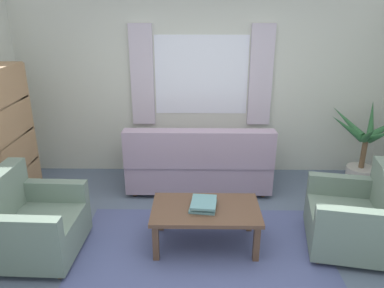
% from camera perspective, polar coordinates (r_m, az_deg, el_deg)
% --- Properties ---
extents(ground_plane, '(6.24, 6.24, 0.00)m').
position_cam_1_polar(ground_plane, '(3.82, 1.60, -17.76)').
color(ground_plane, slate).
extents(wall_back, '(5.32, 0.12, 2.60)m').
position_cam_1_polar(wall_back, '(5.36, 1.44, 9.09)').
color(wall_back, beige).
rests_on(wall_back, ground_plane).
extents(window_with_curtains, '(1.98, 0.07, 1.40)m').
position_cam_1_polar(window_with_curtains, '(5.25, 1.46, 10.51)').
color(window_with_curtains, white).
extents(area_rug, '(2.58, 1.95, 0.01)m').
position_cam_1_polar(area_rug, '(3.81, 1.60, -17.69)').
color(area_rug, '#4C5684').
rests_on(area_rug, ground_plane).
extents(couch, '(1.90, 0.82, 0.92)m').
position_cam_1_polar(couch, '(4.99, 1.06, -3.02)').
color(couch, '#998499').
rests_on(couch, ground_plane).
extents(armchair_left, '(0.85, 0.87, 0.88)m').
position_cam_1_polar(armchair_left, '(4.05, -23.64, -11.15)').
color(armchair_left, slate).
rests_on(armchair_left, ground_plane).
extents(armchair_right, '(0.96, 0.98, 0.88)m').
position_cam_1_polar(armchair_right, '(4.16, 24.11, -10.33)').
color(armchair_right, slate).
rests_on(armchair_right, ground_plane).
extents(coffee_table, '(1.10, 0.64, 0.44)m').
position_cam_1_polar(coffee_table, '(3.84, 2.13, -10.58)').
color(coffee_table, brown).
rests_on(coffee_table, ground_plane).
extents(book_stack_on_table, '(0.30, 0.33, 0.07)m').
position_cam_1_polar(book_stack_on_table, '(3.80, 1.76, -9.24)').
color(book_stack_on_table, '#5B8E93').
rests_on(book_stack_on_table, coffee_table).
extents(potted_plant, '(1.20, 1.05, 1.15)m').
position_cam_1_polar(potted_plant, '(5.53, 24.97, -1.37)').
color(potted_plant, '#B7B2A8').
rests_on(potted_plant, ground_plane).
extents(bookshelf, '(0.30, 0.94, 1.72)m').
position_cam_1_polar(bookshelf, '(5.05, -26.14, 0.30)').
color(bookshelf, '#A87F56').
rests_on(bookshelf, ground_plane).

